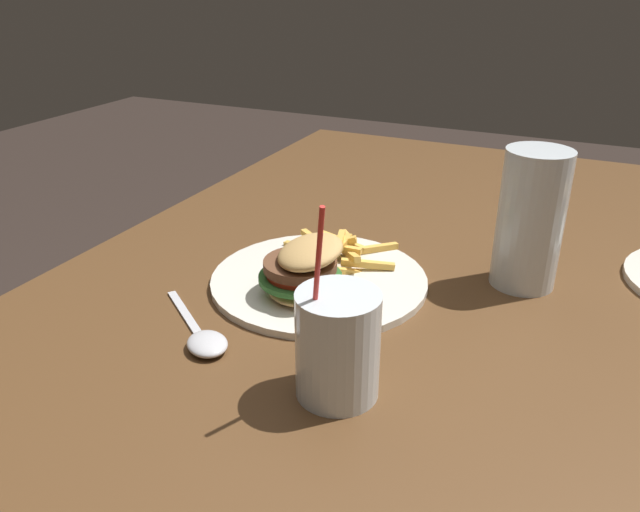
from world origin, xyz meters
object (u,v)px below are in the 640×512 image
(meal_plate_near, at_px, (315,273))
(juice_glass, at_px, (338,348))
(beer_glass, at_px, (530,225))
(spoon, at_px, (205,341))

(meal_plate_near, relative_size, juice_glass, 1.38)
(meal_plate_near, distance_m, beer_glass, 0.29)
(meal_plate_near, bearing_deg, spoon, -16.45)
(beer_glass, height_order, juice_glass, juice_glass)
(meal_plate_near, bearing_deg, beer_glass, 117.93)
(beer_glass, bearing_deg, spoon, -44.10)
(meal_plate_near, bearing_deg, juice_glass, 31.01)
(meal_plate_near, height_order, beer_glass, beer_glass)
(beer_glass, height_order, spoon, beer_glass)
(juice_glass, relative_size, spoon, 1.35)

